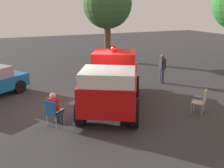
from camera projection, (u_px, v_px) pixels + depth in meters
name	position (u px, v px, depth m)	size (l,w,h in m)	color
ground_plane	(94.00, 105.00, 12.13)	(60.00, 60.00, 0.00)	#333335
vintage_fire_truck	(113.00, 81.00, 11.66)	(6.25, 4.83, 2.59)	black
lawn_chair_near_truck	(53.00, 111.00, 9.88)	(0.69, 0.69, 1.02)	#B7BABF
lawn_chair_by_car	(201.00, 100.00, 11.10)	(0.69, 0.69, 1.02)	#B7BABF
spectator_seated	(55.00, 107.00, 9.96)	(0.62, 0.65, 1.29)	#383842
spectator_standing	(162.00, 67.00, 15.43)	(0.65, 0.34, 1.68)	#2D334C
oak_tree_left	(107.00, 4.00, 20.93)	(3.86, 3.86, 6.41)	brown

